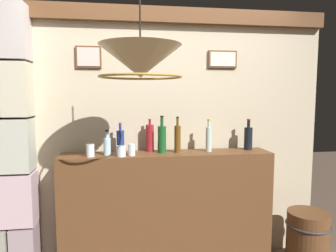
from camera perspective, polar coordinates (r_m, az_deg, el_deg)
name	(u,v)px	position (r m, az deg, el deg)	size (l,w,h in m)	color
panelled_rear_partition	(164,129)	(2.95, -0.81, -0.51)	(3.14, 0.15, 2.43)	#BCAD8E
stone_pillar	(8,143)	(2.98, -27.83, -2.88)	(0.43, 0.30, 2.36)	gray
bar_shelf_unit	(167,212)	(2.90, -0.15, -15.83)	(1.90, 0.32, 1.10)	brown
liquor_bottle_port	(150,138)	(2.81, -3.43, -2.20)	(0.08, 0.08, 0.30)	maroon
liquor_bottle_vermouth	(162,138)	(2.74, -1.14, -2.35)	(0.08, 0.08, 0.34)	#184F21
liquor_bottle_brandy	(107,146)	(2.69, -11.37, -3.64)	(0.06, 0.06, 0.22)	#A7D1E2
liquor_bottle_bourbon	(120,141)	(2.77, -8.93, -2.81)	(0.07, 0.07, 0.27)	navy
liquor_bottle_rum	(178,138)	(2.75, 1.80, -2.32)	(0.06, 0.06, 0.33)	brown
liquor_bottle_amaro	(248,138)	(2.99, 14.86, -2.13)	(0.08, 0.08, 0.29)	black
liquor_bottle_rye	(209,138)	(2.82, 7.66, -2.33)	(0.06, 0.06, 0.30)	#AEC6C3
glass_tumbler_rocks	(132,150)	(2.64, -6.84, -4.46)	(0.06, 0.06, 0.10)	silver
glass_tumbler_highball	(90,150)	(2.66, -14.42, -4.46)	(0.07, 0.07, 0.11)	silver
glass_tumbler_shot	(121,151)	(2.62, -8.82, -4.69)	(0.08, 0.08, 0.09)	silver
pendant_lamp	(140,62)	(2.03, -5.21, 11.83)	(0.55, 0.55, 0.55)	beige
wooden_barrel	(307,240)	(3.30, 24.73, -18.91)	(0.40, 0.40, 0.54)	brown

